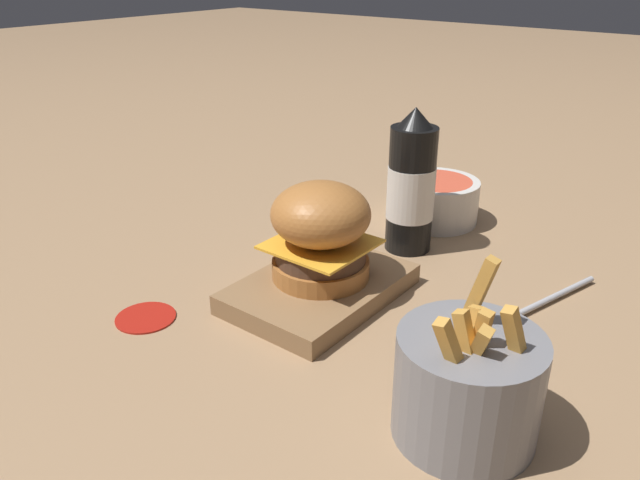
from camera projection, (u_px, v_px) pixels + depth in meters
name	position (u px, v px, depth m)	size (l,w,h in m)	color
ground_plane	(249.00, 300.00, 0.72)	(6.00, 6.00, 0.00)	#9E7A56
serving_board	(320.00, 288.00, 0.72)	(0.21, 0.14, 0.02)	olive
burger	(321.00, 231.00, 0.70)	(0.11, 0.11, 0.11)	#AD6B33
ketchup_bottle	(411.00, 187.00, 0.81)	(0.06, 0.06, 0.19)	black
fries_basket	(467.00, 385.00, 0.50)	(0.12, 0.12, 0.15)	slate
side_bowl	(436.00, 199.00, 0.92)	(0.12, 0.12, 0.06)	silver
spoon	(522.00, 312.00, 0.68)	(0.18, 0.07, 0.01)	#B2B2B7
ketchup_puddle	(146.00, 317.00, 0.68)	(0.07, 0.07, 0.00)	#B21E14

